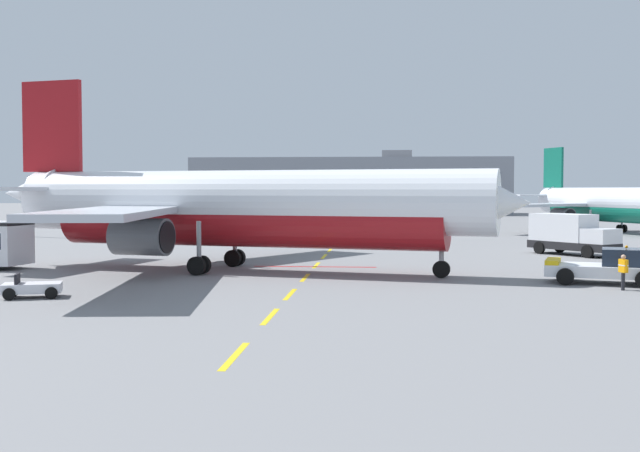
{
  "coord_description": "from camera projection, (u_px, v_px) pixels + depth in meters",
  "views": [
    {
      "loc": [
        22.5,
        -27.91,
        5.05
      ],
      "look_at": [
        18.7,
        17.66,
        2.87
      ],
      "focal_mm": 43.47,
      "sensor_mm": 36.0,
      "label": 1
    }
  ],
  "objects": [
    {
      "name": "terminal_satellite",
      "position": [
        350.0,
        186.0,
        158.73
      ],
      "size": [
        63.15,
        18.2,
        12.89
      ],
      "color": "gray",
      "rests_on": "ground"
    },
    {
      "name": "apron_paint_markings",
      "position": [
        332.0,
        248.0,
        66.71
      ],
      "size": [
        8.0,
        98.07,
        0.01
      ],
      "color": "yellow",
      "rests_on": "ground"
    },
    {
      "name": "ground_power_truck",
      "position": [
        571.0,
        234.0,
        59.24
      ],
      "size": [
        6.21,
        6.99,
        3.14
      ],
      "color": "black",
      "rests_on": "ground"
    },
    {
      "name": "ground_crew_worker",
      "position": [
        623.0,
        270.0,
        38.65
      ],
      "size": [
        0.39,
        0.7,
        1.78
      ],
      "color": "#232328",
      "rests_on": "ground"
    },
    {
      "name": "airliner_foreground",
      "position": [
        239.0,
        207.0,
        47.52
      ],
      "size": [
        34.56,
        33.78,
        12.2
      ],
      "color": "white",
      "rests_on": "ground"
    },
    {
      "name": "airliner_mid_left",
      "position": [
        614.0,
        204.0,
        88.11
      ],
      "size": [
        27.08,
        28.4,
        10.31
      ],
      "color": "silver",
      "rests_on": "ground"
    },
    {
      "name": "ground",
      "position": [
        589.0,
        248.0,
        66.38
      ],
      "size": [
        400.0,
        400.0,
        0.0
      ],
      "primitive_type": "plane",
      "color": "slate"
    },
    {
      "name": "pushback_tug",
      "position": [
        609.0,
        267.0,
        41.21
      ],
      "size": [
        6.53,
        4.36,
        2.08
      ],
      "color": "silver",
      "rests_on": "ground"
    }
  ]
}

